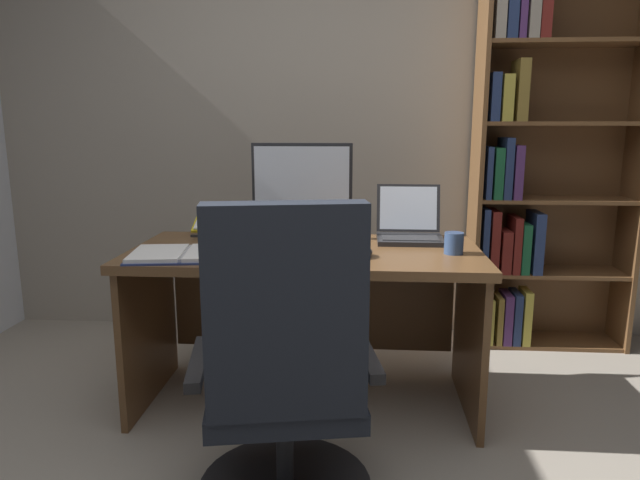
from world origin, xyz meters
name	(u,v)px	position (x,y,z in m)	size (l,w,h in m)	color
wall_back	(345,123)	(0.00, 1.95, 1.28)	(4.85, 0.12, 2.56)	#A89E8E
desk	(307,288)	(-0.14, 0.95, 0.53)	(1.54, 0.73, 0.73)	brown
bookshelf	(534,169)	(1.07, 1.73, 1.03)	(0.89, 0.30, 2.13)	brown
office_chair	(285,388)	(-0.13, 0.10, 0.45)	(0.67, 0.60, 1.06)	#232326
monitor	(302,191)	(-0.18, 1.11, 0.96)	(0.48, 0.16, 0.46)	#232326
laptop	(409,229)	(0.33, 1.12, 0.79)	(0.31, 0.31, 0.25)	#232326
keyboard	(293,253)	(-0.18, 0.74, 0.75)	(0.42, 0.15, 0.02)	#232326
computer_mouse	(365,252)	(0.12, 0.74, 0.75)	(0.06, 0.10, 0.04)	#232326
reading_stand_with_book	(221,223)	(-0.59, 1.16, 0.80)	(0.27, 0.25, 0.13)	#232326
open_binder	(186,254)	(-0.62, 0.69, 0.75)	(0.49, 0.37, 0.02)	navy
notepad	(249,247)	(-0.39, 0.87, 0.74)	(0.15, 0.21, 0.01)	white
pen	(254,245)	(-0.37, 0.87, 0.75)	(0.01, 0.01, 0.14)	navy
coffee_mug	(454,243)	(0.50, 0.83, 0.78)	(0.08, 0.08, 0.09)	#334C7A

